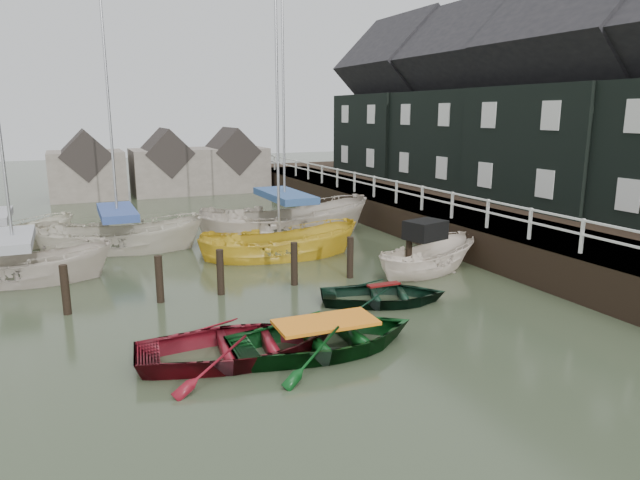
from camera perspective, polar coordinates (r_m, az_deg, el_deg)
name	(u,v)px	position (r m, az deg, el deg)	size (l,w,h in m)	color
ground	(294,321)	(15.34, -2.64, -8.06)	(120.00, 120.00, 0.00)	#313924
pier	(400,211)	(27.99, 8.01, 2.85)	(3.04, 32.00, 2.70)	black
land_strip	(489,217)	(31.36, 16.58, 2.18)	(14.00, 38.00, 1.50)	black
quay_houses	(516,107)	(29.88, 18.97, 12.50)	(6.52, 28.14, 10.01)	black
mooring_pilings	(223,278)	(17.58, -9.64, -3.79)	(13.72, 0.22, 1.80)	black
far_sheds	(164,166)	(39.99, -15.35, 7.12)	(14.00, 4.08, 4.39)	#665B51
rowboat_red	(239,359)	(13.24, -8.12, -11.67)	(3.19, 4.47, 0.93)	maroon
rowboat_green	(326,350)	(13.56, 0.57, -10.93)	(3.23, 4.52, 0.94)	#083310
rowboat_dkgreen	(383,303)	(16.80, 6.35, -6.26)	(2.60, 3.64, 0.75)	black
motorboat	(427,270)	(20.10, 10.63, -2.94)	(4.72, 2.79, 2.65)	beige
sailboat_a	(17,279)	(21.21, -28.01, -3.50)	(6.39, 3.52, 10.02)	beige
sailboat_b	(120,248)	(24.36, -19.37, -0.77)	(7.13, 4.48, 12.56)	beige
sailboat_c	(280,256)	(21.99, -4.07, -1.60)	(6.45, 3.18, 11.30)	gold
sailboat_d	(285,233)	(25.87, -3.50, 0.68)	(8.14, 3.88, 13.03)	#C0B2A3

